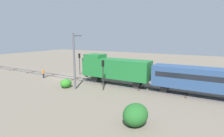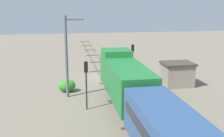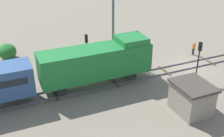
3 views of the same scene
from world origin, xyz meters
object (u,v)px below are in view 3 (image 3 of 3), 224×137
object	(u,v)px
worker_near_track	(194,48)
catenary_mast	(113,26)
traffic_signal_mid	(87,46)
relay_hut	(192,98)
traffic_signal_near	(199,55)
locomotive	(98,61)

from	to	relation	value
worker_near_track	catenary_mast	distance (m)	10.81
traffic_signal_mid	relay_hut	size ratio (longest dim) A/B	1.25
worker_near_track	relay_hut	bearing A→B (deg)	-70.52
traffic_signal_near	relay_hut	bearing A→B (deg)	136.80
traffic_signal_near	catenary_mast	bearing A→B (deg)	35.94
traffic_signal_mid	worker_near_track	world-z (taller)	traffic_signal_mid
traffic_signal_mid	relay_hut	world-z (taller)	traffic_signal_mid
traffic_signal_near	relay_hut	size ratio (longest dim) A/B	1.24
traffic_signal_near	worker_near_track	xyz separation A→B (m)	(5.60, -4.06, -2.01)
locomotive	catenary_mast	size ratio (longest dim) A/B	1.42
worker_near_track	relay_hut	distance (m)	12.80
traffic_signal_mid	worker_near_track	xyz separation A→B (m)	(-1.00, -13.80, -2.04)
locomotive	relay_hut	xyz separation A→B (m)	(-7.50, -5.74, -1.38)
traffic_signal_near	relay_hut	world-z (taller)	traffic_signal_near
relay_hut	locomotive	bearing A→B (deg)	37.45
catenary_mast	traffic_signal_mid	bearing A→B (deg)	111.86
locomotive	worker_near_track	xyz separation A→B (m)	(2.40, -13.84, -1.78)
worker_near_track	locomotive	bearing A→B (deg)	-111.41
worker_near_track	relay_hut	world-z (taller)	relay_hut
locomotive	catenary_mast	distance (m)	6.47
relay_hut	catenary_mast	bearing A→B (deg)	8.51
relay_hut	traffic_signal_near	bearing A→B (deg)	-43.20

